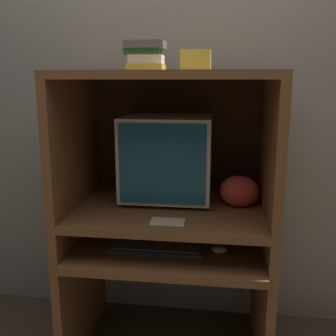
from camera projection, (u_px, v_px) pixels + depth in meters
name	position (u px, v px, depth m)	size (l,w,h in m)	color
wall_back	(179.00, 97.00, 2.20)	(6.00, 0.06, 2.60)	gray
desk_base	(169.00, 283.00, 1.97)	(0.97, 0.70, 0.61)	brown
desk_monitor_shelf	(170.00, 214.00, 1.93)	(0.97, 0.68, 0.18)	brown
hutch_upper	(171.00, 119.00, 1.87)	(0.97, 0.68, 0.65)	brown
crt_monitor	(167.00, 157.00, 2.00)	(0.44, 0.39, 0.43)	beige
keyboard	(156.00, 248.00, 1.85)	(0.44, 0.15, 0.03)	#2D2D30
mouse	(219.00, 250.00, 1.81)	(0.07, 0.05, 0.03)	#B7B7B7
snack_bag	(239.00, 191.00, 1.91)	(0.19, 0.14, 0.15)	#BC382D
book_stack	(145.00, 56.00, 1.71)	(0.18, 0.14, 0.13)	gold
paper_card	(168.00, 222.00, 1.72)	(0.15, 0.10, 0.00)	#CCB28C
storage_box	(196.00, 61.00, 1.79)	(0.14, 0.11, 0.09)	gold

